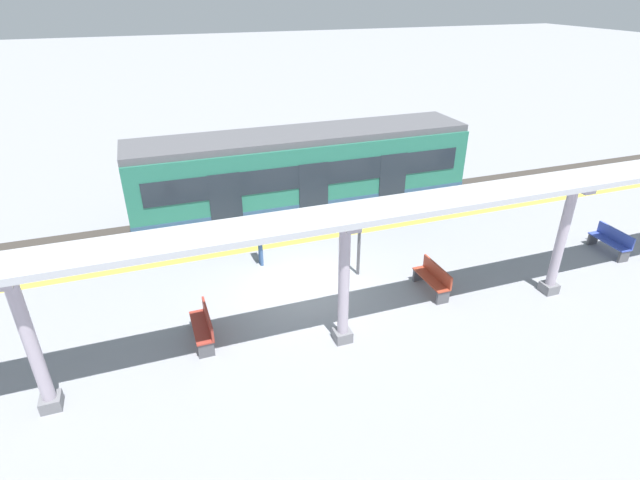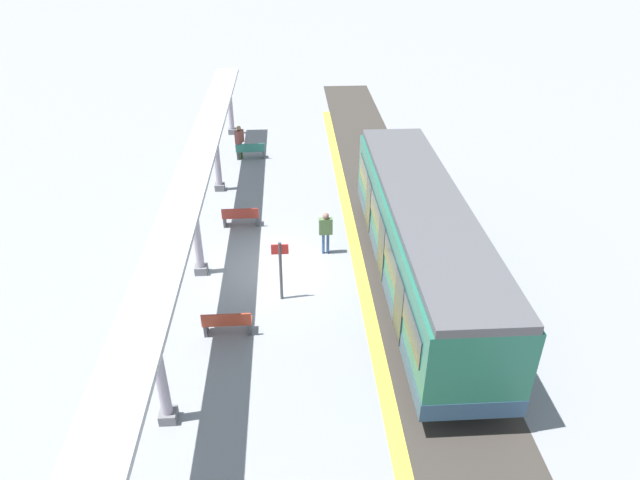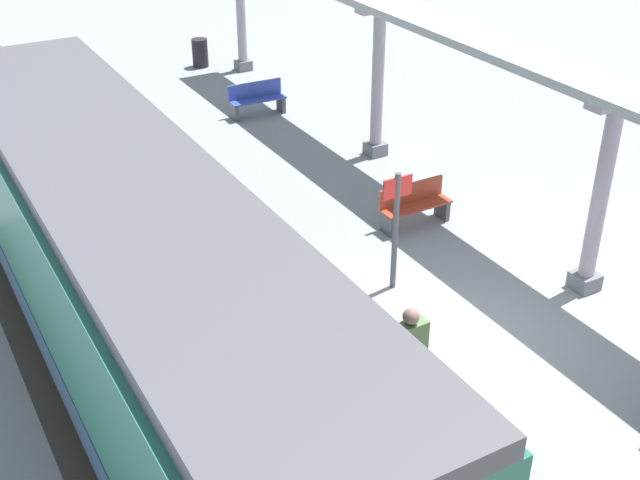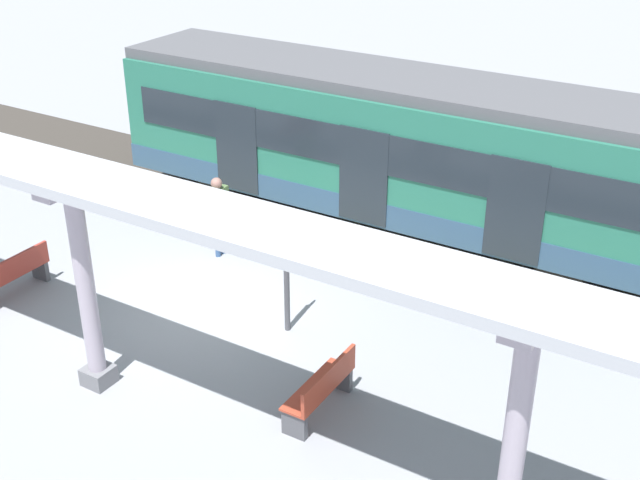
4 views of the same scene
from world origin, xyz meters
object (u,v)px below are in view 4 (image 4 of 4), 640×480
train_near_carriage (393,151)px  canopy_pillar_third (86,287)px  bench_near_end (14,274)px  platform_info_sign (286,264)px  passenger_waiting_near_edge (218,207)px  bench_extra_slot (322,389)px  canopy_pillar_fourth (515,443)px

train_near_carriage → canopy_pillar_third: canopy_pillar_third is taller
train_near_carriage → bench_near_end: (6.33, -4.74, -1.39)m
canopy_pillar_third → platform_info_sign: size_ratio=1.59×
train_near_carriage → platform_info_sign: bearing=4.2°
train_near_carriage → bench_near_end: bearing=-36.8°
bench_near_end → platform_info_sign: bearing=108.3°
train_near_carriage → platform_info_sign: (4.65, 0.34, -0.50)m
passenger_waiting_near_edge → bench_extra_slot: bearing=53.6°
passenger_waiting_near_edge → bench_near_end: bearing=-34.6°
canopy_pillar_third → bench_extra_slot: canopy_pillar_third is taller
canopy_pillar_fourth → platform_info_sign: (-2.90, -5.03, -0.45)m
canopy_pillar_third → canopy_pillar_fourth: same height
canopy_pillar_fourth → platform_info_sign: 5.82m
train_near_carriage → passenger_waiting_near_edge: train_near_carriage is taller
canopy_pillar_fourth → passenger_waiting_near_edge: size_ratio=2.03×
train_near_carriage → canopy_pillar_fourth: 9.26m
bench_extra_slot → platform_info_sign: (-1.66, -1.73, 0.89)m
platform_info_sign → canopy_pillar_fourth: bearing=60.1°
canopy_pillar_third → passenger_waiting_near_edge: bearing=-166.8°
canopy_pillar_fourth → train_near_carriage: bearing=-144.6°
canopy_pillar_fourth → bench_near_end: canopy_pillar_fourth is taller
canopy_pillar_fourth → passenger_waiting_near_edge: (-4.56, -7.80, -0.70)m
train_near_carriage → bench_near_end: 8.03m
bench_extra_slot → platform_info_sign: size_ratio=0.68×
canopy_pillar_third → passenger_waiting_near_edge: canopy_pillar_third is taller
train_near_carriage → bench_extra_slot: bearing=18.2°
canopy_pillar_fourth → bench_near_end: size_ratio=2.33×
canopy_pillar_third → passenger_waiting_near_edge: 4.73m
train_near_carriage → canopy_pillar_fourth: (7.54, 5.37, -0.05)m
passenger_waiting_near_edge → platform_info_sign: bearing=59.1°
bench_near_end → passenger_waiting_near_edge: passenger_waiting_near_edge is taller
canopy_pillar_fourth → bench_extra_slot: 3.76m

